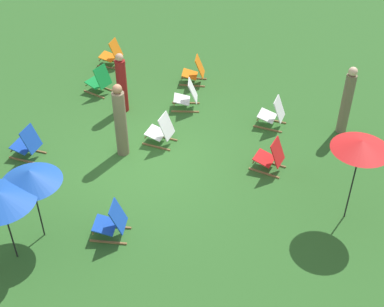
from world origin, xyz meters
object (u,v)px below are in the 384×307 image
Objects in this scene: deckchair_9 at (271,157)px; person_2 at (347,101)px; deckchair_0 at (112,54)px; deckchair_8 at (161,131)px; deckchair_2 at (112,222)px; person_0 at (122,84)px; deckchair_6 at (27,144)px; deckchair_7 at (273,114)px; umbrella_2 at (362,145)px; person_1 at (120,122)px; umbrella_1 at (30,176)px; deckchair_3 at (99,81)px; deckchair_4 at (195,71)px; umbrella_0 at (0,197)px; deckchair_5 at (187,96)px.

person_2 reaches higher than deckchair_9.
deckchair_0 and deckchair_8 have the same top height.
person_0 reaches higher than deckchair_2.
deckchair_6 is 0.49× the size of person_0.
umbrella_2 is at bearing 40.62° from deckchair_7.
deckchair_8 is (1.53, -2.53, 0.00)m from deckchair_7.
umbrella_1 is at bearing 25.79° from person_1.
deckchair_3 is 5.65m from deckchair_9.
deckchair_9 is at bearing 90.31° from deckchair_8.
deckchair_0 is 1.00× the size of deckchair_7.
deckchair_6 is at bearing 9.79° from deckchair_3.
deckchair_2 is at bearing 7.10° from deckchair_8.
umbrella_1 is at bearing 29.58° from deckchair_3.
person_0 is at bearing -170.17° from deckchair_2.
person_1 reaches higher than deckchair_4.
umbrella_2 is (2.93, 2.03, 1.52)m from deckchair_7.
deckchair_8 is at bearing 39.33° from deckchair_0.
person_1 is at bearing -20.18° from deckchair_4.
umbrella_2 is at bearing -120.97° from person_0.
deckchair_2 and deckchair_7 have the same top height.
person_1 is (-3.68, 0.74, -0.65)m from umbrella_0.
deckchair_9 is 6.01m from umbrella_0.
deckchair_4 is 3.86m from person_1.
deckchair_4 is 6.61m from umbrella_2.
umbrella_0 is at bearing -65.85° from deckchair_2.
deckchair_0 is 4.42m from deckchair_8.
deckchair_5 is 5.70m from umbrella_1.
deckchair_4 is 6.98m from umbrella_1.
umbrella_1 is at bearing 91.50° from person_2.
deckchair_9 is at bearing 38.52° from deckchair_5.
umbrella_1 is (6.76, -1.27, 1.20)m from deckchair_4.
deckchair_3 is 1.03× the size of deckchair_9.
deckchair_3 is at bearing 47.60° from person_0.
person_1 reaches higher than person_0.
deckchair_8 is at bearing -136.02° from person_0.
deckchair_0 and deckchair_6 have the same top height.
person_1 is (3.75, -0.75, 0.55)m from deckchair_4.
umbrella_2 is (3.14, 4.40, 1.52)m from deckchair_5.
deckchair_8 is 0.49× the size of person_0.
deckchair_4 is 5.36m from deckchair_6.
person_2 reaches higher than deckchair_0.
deckchair_6 is 7.87m from person_2.
deckchair_6 and deckchair_7 have the same top height.
deckchair_9 is 5.41m from umbrella_1.
deckchair_7 is (0.31, 5.00, 0.00)m from deckchair_3.
deckchair_8 is 0.42× the size of umbrella_2.
umbrella_1 is (5.49, 1.19, 1.20)m from deckchair_3.
umbrella_1 is 3.12m from person_1.
deckchair_3 and deckchair_6 have the same top height.
deckchair_4 is 4.54m from person_2.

